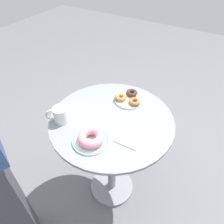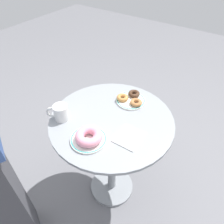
% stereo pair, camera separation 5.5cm
% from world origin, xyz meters
% --- Properties ---
extents(ground_plane, '(7.00, 7.00, 0.02)m').
position_xyz_m(ground_plane, '(0.00, 0.00, -0.01)').
color(ground_plane, slate).
extents(cafe_table, '(0.66, 0.66, 0.71)m').
position_xyz_m(cafe_table, '(0.00, 0.00, 0.51)').
color(cafe_table, gray).
rests_on(cafe_table, ground).
extents(plate_left, '(0.17, 0.17, 0.01)m').
position_xyz_m(plate_left, '(-0.18, 0.01, 0.72)').
color(plate_left, white).
rests_on(plate_left, cafe_table).
extents(plate_right, '(0.17, 0.17, 0.01)m').
position_xyz_m(plate_right, '(0.18, -0.01, 0.72)').
color(plate_right, white).
rests_on(plate_right, cafe_table).
extents(donut_pink_frosted, '(0.18, 0.18, 0.04)m').
position_xyz_m(donut_pink_frosted, '(-0.19, 0.00, 0.74)').
color(donut_pink_frosted, pink).
rests_on(donut_pink_frosted, plate_left).
extents(donut_chocolate, '(0.08, 0.08, 0.02)m').
position_xyz_m(donut_chocolate, '(0.23, 0.00, 0.73)').
color(donut_chocolate, '#422819').
rests_on(donut_chocolate, plate_right).
extents(donut_old_fashioned, '(0.07, 0.07, 0.02)m').
position_xyz_m(donut_old_fashioned, '(0.16, 0.04, 0.73)').
color(donut_old_fashioned, '#BC7F42').
rests_on(donut_old_fashioned, plate_right).
extents(donut_cinnamon, '(0.08, 0.08, 0.02)m').
position_xyz_m(donut_cinnamon, '(0.17, -0.05, 0.73)').
color(donut_cinnamon, '#A36B3D').
rests_on(donut_cinnamon, plate_right).
extents(paper_napkin, '(0.14, 0.13, 0.01)m').
position_xyz_m(paper_napkin, '(-0.06, -0.14, 0.71)').
color(paper_napkin, white).
rests_on(paper_napkin, cafe_table).
extents(coffee_mug, '(0.09, 0.10, 0.09)m').
position_xyz_m(coffee_mug, '(-0.15, 0.22, 0.75)').
color(coffee_mug, white).
rests_on(coffee_mug, cafe_table).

